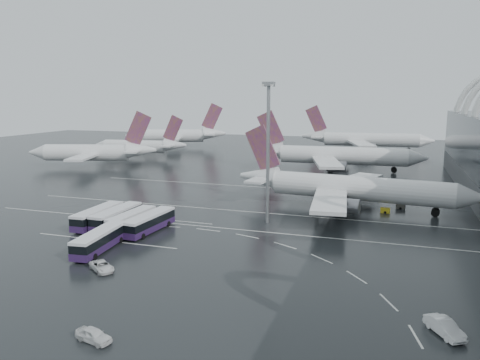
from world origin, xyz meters
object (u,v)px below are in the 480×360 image
(floodlight_mast, at_px, (268,136))
(bus_row_near_a, at_px, (98,216))
(gse_cart_belly_a, at_px, (385,210))
(jet_remote_mid, at_px, (141,147))
(airliner_main, at_px, (347,188))
(van_curve_c, at_px, (445,327))
(jet_remote_far, at_px, (178,136))
(bus_row_near_d, at_px, (149,222))
(airliner_gate_b, at_px, (334,156))
(bus_row_near_c, at_px, (132,220))
(airliner_gate_c, at_px, (364,140))
(van_curve_a, at_px, (102,266))
(gse_cart_belly_d, at_px, (401,206))
(gse_cart_belly_e, at_px, (343,198))
(van_curve_b, at_px, (94,335))
(jet_remote_west, at_px, (95,153))
(bus_row_near_b, at_px, (116,217))
(bus_row_far_c, at_px, (100,240))

(floodlight_mast, bearing_deg, bus_row_near_a, -158.05)
(gse_cart_belly_a, bearing_deg, jet_remote_mid, 146.25)
(airliner_main, relative_size, van_curve_c, 10.54)
(jet_remote_far, height_order, bus_row_near_a, jet_remote_far)
(airliner_main, distance_m, bus_row_near_d, 45.34)
(airliner_main, height_order, airliner_gate_b, airliner_gate_b)
(jet_remote_mid, relative_size, floodlight_mast, 1.46)
(bus_row_near_c, height_order, bus_row_near_d, bus_row_near_d)
(airliner_gate_b, relative_size, airliner_gate_c, 0.99)
(van_curve_a, height_order, gse_cart_belly_a, van_curve_a)
(bus_row_near_c, distance_m, van_curve_c, 58.88)
(airliner_gate_c, height_order, bus_row_near_c, airliner_gate_c)
(gse_cart_belly_d, bearing_deg, van_curve_a, -127.62)
(gse_cart_belly_e, bearing_deg, airliner_main, -78.09)
(van_curve_a, height_order, gse_cart_belly_e, van_curve_a)
(gse_cart_belly_a, bearing_deg, van_curve_b, -112.44)
(gse_cart_belly_a, bearing_deg, airliner_gate_b, 108.21)
(bus_row_near_a, height_order, gse_cart_belly_a, bus_row_near_a)
(bus_row_near_d, relative_size, gse_cart_belly_a, 6.96)
(airliner_main, distance_m, jet_remote_mid, 110.36)
(airliner_main, height_order, bus_row_near_c, airliner_main)
(airliner_gate_b, relative_size, jet_remote_mid, 1.44)
(jet_remote_west, distance_m, van_curve_c, 140.78)
(van_curve_b, distance_m, gse_cart_belly_e, 78.07)
(bus_row_near_b, bearing_deg, van_curve_b, -149.31)
(airliner_main, relative_size, bus_row_near_a, 3.90)
(van_curve_a, xyz_separation_m, gse_cart_belly_e, (28.19, 58.82, -0.18))
(airliner_gate_c, distance_m, bus_row_near_d, 149.52)
(van_curve_a, bearing_deg, jet_remote_mid, 62.13)
(bus_row_near_a, bearing_deg, floodlight_mast, -69.44)
(airliner_main, bearing_deg, bus_row_near_a, -140.03)
(van_curve_b, bearing_deg, airliner_gate_b, 8.39)
(bus_row_near_b, bearing_deg, bus_row_near_d, -100.42)
(jet_remote_far, height_order, van_curve_c, jet_remote_far)
(airliner_main, height_order, gse_cart_belly_a, airliner_main)
(jet_remote_far, bearing_deg, floodlight_mast, 103.02)
(van_curve_b, bearing_deg, floodlight_mast, 7.00)
(airliner_gate_c, relative_size, gse_cart_belly_a, 29.42)
(jet_remote_far, relative_size, van_curve_b, 11.56)
(bus_row_near_c, height_order, gse_cart_belly_a, bus_row_near_c)
(airliner_main, relative_size, bus_row_far_c, 3.95)
(van_curve_b, bearing_deg, bus_row_near_d, 33.60)
(airliner_gate_c, bearing_deg, airliner_main, -91.73)
(bus_row_near_a, xyz_separation_m, bus_row_far_c, (9.45, -12.97, -0.04))
(airliner_main, xyz_separation_m, bus_row_near_a, (-45.03, -29.93, -2.75))
(jet_remote_west, relative_size, van_curve_b, 10.74)
(airliner_gate_c, xyz_separation_m, bus_row_near_c, (-33.62, -145.72, -3.51))
(bus_row_near_c, distance_m, bus_row_near_d, 4.38)
(airliner_main, height_order, jet_remote_mid, airliner_main)
(jet_remote_mid, relative_size, van_curve_a, 8.07)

